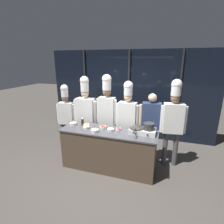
{
  "coord_description": "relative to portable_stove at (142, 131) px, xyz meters",
  "views": [
    {
      "loc": [
        1.16,
        -3.33,
        2.4
      ],
      "look_at": [
        0.0,
        0.25,
        1.27
      ],
      "focal_mm": 28.0,
      "sensor_mm": 36.0,
      "label": 1
    }
  ],
  "objects": [
    {
      "name": "chef_sous",
      "position": [
        -1.55,
        0.52,
        0.16
      ],
      "size": [
        0.62,
        0.26,
        2.02
      ],
      "rotation": [
        0.0,
        0.0,
        3.16
      ],
      "color": "#232326",
      "rests_on": "ground_plane"
    },
    {
      "name": "prep_bowl_noodles",
      "position": [
        -1.23,
        -0.12,
        -0.02
      ],
      "size": [
        0.15,
        0.15,
        0.06
      ],
      "color": "white",
      "rests_on": "demo_counter"
    },
    {
      "name": "ground_plane",
      "position": [
        -0.73,
        -0.07,
        -0.98
      ],
      "size": [
        24.0,
        24.0,
        0.0
      ],
      "primitive_type": "plane",
      "color": "#47423D"
    },
    {
      "name": "chef_apprentice",
      "position": [
        0.6,
        0.5,
        0.2
      ],
      "size": [
        0.56,
        0.29,
        2.02
      ],
      "rotation": [
        0.0,
        0.0,
        3.3
      ],
      "color": "#4C4C51",
      "rests_on": "ground_plane"
    },
    {
      "name": "prep_bowl_bean_sprouts",
      "position": [
        -0.68,
        -0.07,
        -0.02
      ],
      "size": [
        0.14,
        0.14,
        0.05
      ],
      "color": "white",
      "rests_on": "demo_counter"
    },
    {
      "name": "prep_bowl_carrots",
      "position": [
        -1.3,
        0.02,
        -0.02
      ],
      "size": [
        0.14,
        0.14,
        0.05
      ],
      "color": "white",
      "rests_on": "demo_counter"
    },
    {
      "name": "chef_line",
      "position": [
        -0.98,
        0.55,
        0.26
      ],
      "size": [
        0.52,
        0.23,
        2.08
      ],
      "rotation": [
        0.0,
        0.0,
        3.12
      ],
      "color": "#4C4C51",
      "rests_on": "ground_plane"
    },
    {
      "name": "demo_counter",
      "position": [
        -0.73,
        -0.07,
        -0.52
      ],
      "size": [
        2.12,
        0.66,
        0.92
      ],
      "color": "#4C3D2D",
      "rests_on": "ground_plane"
    },
    {
      "name": "serving_spoon_slotted",
      "position": [
        -1.03,
        0.1,
        -0.05
      ],
      "size": [
        0.25,
        0.09,
        0.02
      ],
      "color": "olive",
      "rests_on": "demo_counter"
    },
    {
      "name": "prep_bowl_bell_pepper",
      "position": [
        -0.52,
        0.0,
        -0.02
      ],
      "size": [
        0.1,
        0.1,
        0.06
      ],
      "color": "white",
      "rests_on": "demo_counter"
    },
    {
      "name": "prep_bowl_mushrooms",
      "position": [
        -1.65,
        0.02,
        -0.03
      ],
      "size": [
        0.17,
        0.17,
        0.05
      ],
      "color": "white",
      "rests_on": "demo_counter"
    },
    {
      "name": "portable_stove",
      "position": [
        0.0,
        0.0,
        0.0
      ],
      "size": [
        0.54,
        0.32,
        0.12
      ],
      "color": "silver",
      "rests_on": "demo_counter"
    },
    {
      "name": "prep_bowl_ginger",
      "position": [
        -0.98,
        -0.23,
        -0.02
      ],
      "size": [
        0.17,
        0.17,
        0.06
      ],
      "color": "white",
      "rests_on": "demo_counter"
    },
    {
      "name": "prep_bowl_chili_flakes",
      "position": [
        -0.88,
        0.01,
        -0.03
      ],
      "size": [
        0.15,
        0.15,
        0.05
      ],
      "color": "white",
      "rests_on": "demo_counter"
    },
    {
      "name": "person_guest",
      "position": [
        0.12,
        0.53,
        0.04
      ],
      "size": [
        0.57,
        0.26,
        1.68
      ],
      "rotation": [
        0.0,
        0.0,
        3.22
      ],
      "color": "#4C4C51",
      "rests_on": "ground_plane"
    },
    {
      "name": "chef_pastry",
      "position": [
        -0.44,
        0.51,
        0.16
      ],
      "size": [
        0.55,
        0.24,
        1.94
      ],
      "rotation": [
        0.0,
        0.0,
        3.09
      ],
      "color": "#2D3856",
      "rests_on": "ground_plane"
    },
    {
      "name": "frying_pan",
      "position": [
        -0.12,
        -0.0,
        0.08
      ],
      "size": [
        0.32,
        0.55,
        0.05
      ],
      "color": "#38332D",
      "rests_on": "portable_stove"
    },
    {
      "name": "stock_pot",
      "position": [
        0.12,
        0.0,
        0.13
      ],
      "size": [
        0.25,
        0.23,
        0.13
      ],
      "color": "#333335",
      "rests_on": "portable_stove"
    },
    {
      "name": "chef_head",
      "position": [
        -2.12,
        0.49,
        0.07
      ],
      "size": [
        0.48,
        0.26,
        1.79
      ],
      "rotation": [
        0.0,
        0.0,
        3.33
      ],
      "color": "#2D3856",
      "rests_on": "ground_plane"
    },
    {
      "name": "window_wall_back",
      "position": [
        -0.73,
        1.88,
        0.37
      ],
      "size": [
        5.18,
        0.09,
        2.7
      ],
      "color": "black",
      "rests_on": "ground_plane"
    },
    {
      "name": "squeeze_bottle_soy",
      "position": [
        -1.43,
        0.08,
        0.04
      ],
      "size": [
        0.06,
        0.06,
        0.19
      ],
      "color": "#332319",
      "rests_on": "demo_counter"
    }
  ]
}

